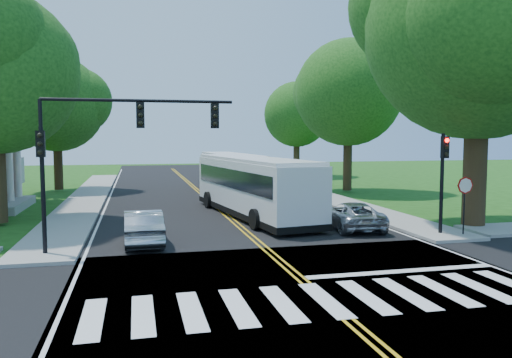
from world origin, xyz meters
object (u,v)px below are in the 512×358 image
object	(u,v)px
signal_nw	(109,137)
bus_lead	(253,185)
hatchback	(143,227)
dark_sedan	(290,189)
signal_ne	(443,170)
bus_follow	(232,172)
suv	(352,215)

from	to	relation	value
signal_nw	bus_lead	bearing A→B (deg)	45.54
hatchback	dark_sedan	xyz separation A→B (m)	(10.42, 13.22, -0.00)
signal_ne	bus_lead	size ratio (longest dim) A/B	0.34
hatchback	dark_sedan	bearing A→B (deg)	-129.63
signal_ne	bus_follow	world-z (taller)	signal_ne
signal_ne	bus_follow	xyz separation A→B (m)	(-5.72, 19.55, -1.34)
bus_lead	dark_sedan	world-z (taller)	bus_lead
signal_nw	hatchback	distance (m)	4.09
dark_sedan	signal_ne	bearing A→B (deg)	78.26
signal_nw	dark_sedan	bearing A→B (deg)	51.50
signal_nw	bus_lead	distance (m)	10.63
signal_ne	bus_lead	xyz separation A→B (m)	(-6.84, 7.34, -1.23)
signal_nw	dark_sedan	distance (m)	19.02
signal_nw	hatchback	xyz separation A→B (m)	(1.20, 1.39, -3.66)
bus_lead	signal_ne	bearing A→B (deg)	124.90
hatchback	bus_lead	bearing A→B (deg)	-136.62
suv	bus_lead	bearing A→B (deg)	-44.33
signal_nw	bus_follow	distance (m)	21.44
signal_ne	suv	size ratio (longest dim) A/B	0.95
signal_nw	bus_follow	size ratio (longest dim) A/B	0.60
signal_ne	suv	xyz separation A→B (m)	(-3.05, 2.63, -2.31)
signal_nw	suv	distance (m)	11.91
bus_follow	suv	xyz separation A→B (m)	(2.67, -16.92, -0.97)
signal_nw	signal_ne	bearing A→B (deg)	0.05
signal_nw	bus_follow	bearing A→B (deg)	66.93
bus_lead	dark_sedan	xyz separation A→B (m)	(4.41, 7.26, -1.01)
bus_follow	hatchback	world-z (taller)	bus_follow
signal_nw	bus_lead	size ratio (longest dim) A/B	0.56
signal_nw	signal_ne	size ratio (longest dim) A/B	1.62
signal_ne	signal_nw	bearing A→B (deg)	-179.95
bus_lead	hatchback	world-z (taller)	bus_lead
bus_lead	hatchback	size ratio (longest dim) A/B	2.99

